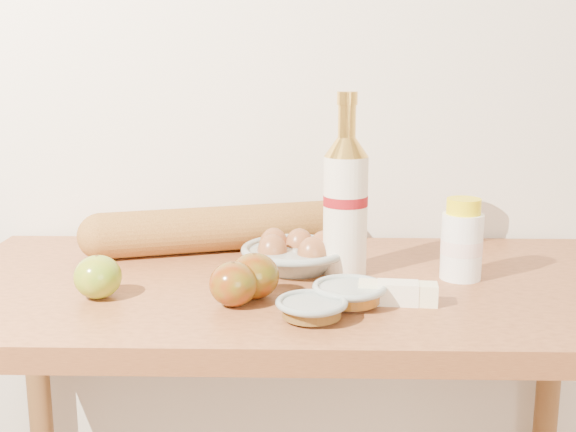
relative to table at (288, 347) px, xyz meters
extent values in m
cube|color=silver|center=(0.00, 0.33, 0.52)|extent=(3.50, 0.02, 2.60)
cube|color=#AA6436|center=(0.00, 0.00, 0.10)|extent=(1.20, 0.60, 0.04)
cylinder|color=silver|center=(0.10, 0.04, 0.23)|extent=(0.10, 0.10, 0.21)
cylinder|color=maroon|center=(0.10, 0.04, 0.26)|extent=(0.10, 0.10, 0.02)
cone|color=gold|center=(0.10, 0.04, 0.35)|extent=(0.10, 0.10, 0.03)
cylinder|color=gold|center=(0.10, 0.04, 0.39)|extent=(0.04, 0.04, 0.05)
cylinder|color=gold|center=(0.10, 0.04, 0.43)|extent=(0.04, 0.04, 0.02)
cylinder|color=white|center=(0.30, 0.02, 0.18)|extent=(0.09, 0.09, 0.11)
cylinder|color=#FBDAD2|center=(0.30, 0.02, 0.18)|extent=(0.09, 0.09, 0.02)
cylinder|color=yellow|center=(0.30, 0.02, 0.25)|extent=(0.07, 0.07, 0.03)
torus|color=#8F9C96|center=(0.01, 0.06, 0.16)|extent=(0.23, 0.23, 0.01)
ellipsoid|color=brown|center=(-0.03, 0.05, 0.16)|extent=(0.06, 0.06, 0.07)
ellipsoid|color=brown|center=(0.04, 0.04, 0.16)|extent=(0.06, 0.06, 0.07)
ellipsoid|color=brown|center=(0.02, 0.10, 0.16)|extent=(0.06, 0.06, 0.07)
ellipsoid|color=brown|center=(-0.03, 0.10, 0.16)|extent=(0.06, 0.06, 0.07)
ellipsoid|color=brown|center=(0.06, 0.08, 0.16)|extent=(0.06, 0.06, 0.07)
cylinder|color=#A87233|center=(-0.15, 0.19, 0.17)|extent=(0.45, 0.21, 0.09)
sphere|color=#A87233|center=(-0.36, 0.12, 0.17)|extent=(0.11, 0.11, 0.09)
sphere|color=#A87233|center=(0.07, 0.25, 0.17)|extent=(0.11, 0.11, 0.09)
ellipsoid|color=#A39720|center=(-0.30, -0.10, 0.16)|extent=(0.08, 0.08, 0.07)
cylinder|color=#51361B|center=(-0.30, -0.10, 0.19)|extent=(0.01, 0.01, 0.01)
ellipsoid|color=#90070A|center=(-0.08, -0.13, 0.16)|extent=(0.09, 0.09, 0.07)
cylinder|color=#4E321A|center=(-0.08, -0.13, 0.19)|extent=(0.01, 0.01, 0.01)
ellipsoid|color=maroon|center=(-0.05, -0.09, 0.16)|extent=(0.09, 0.09, 0.07)
cylinder|color=#4A3218|center=(-0.05, -0.09, 0.19)|extent=(0.01, 0.01, 0.01)
torus|color=gray|center=(0.04, -0.19, 0.15)|extent=(0.14, 0.14, 0.01)
cylinder|color=brown|center=(0.04, -0.19, 0.14)|extent=(0.11, 0.11, 0.02)
torus|color=#96A49E|center=(0.10, -0.12, 0.15)|extent=(0.15, 0.15, 0.01)
cylinder|color=brown|center=(0.10, -0.12, 0.14)|extent=(0.12, 0.12, 0.02)
cube|color=#FFF9C5|center=(0.17, -0.12, 0.14)|extent=(0.12, 0.05, 0.03)
cube|color=white|center=(0.17, -0.12, 0.14)|extent=(0.07, 0.04, 0.04)
camera|label=1|loc=(0.03, -1.19, 0.50)|focal=45.00mm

